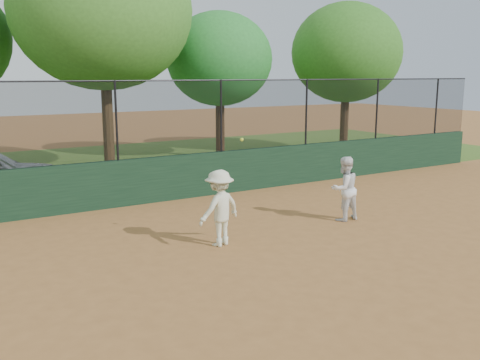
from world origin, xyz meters
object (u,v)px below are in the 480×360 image
player_second (344,189)px  player_main (220,208)px  tree_2 (103,11)px  tree_4 (347,53)px  tree_3 (220,59)px

player_second → player_main: (-3.37, -0.13, 0.01)m
tree_2 → player_main: bearing=-94.1°
player_main → tree_2: tree_2 is taller
tree_2 → tree_4: 10.33m
tree_3 → tree_4: tree_4 is taller
tree_2 → tree_3: tree_2 is taller
player_second → tree_3: tree_3 is taller
player_second → tree_4: bearing=-132.8°
tree_2 → tree_3: size_ratio=1.38×
player_main → tree_4: size_ratio=0.34×
player_main → tree_4: 14.22m
player_main → tree_3: (5.57, 9.90, 3.16)m
player_second → tree_3: bearing=-103.4°
player_main → tree_3: bearing=60.7°
player_second → tree_4: (7.52, 8.33, 3.47)m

